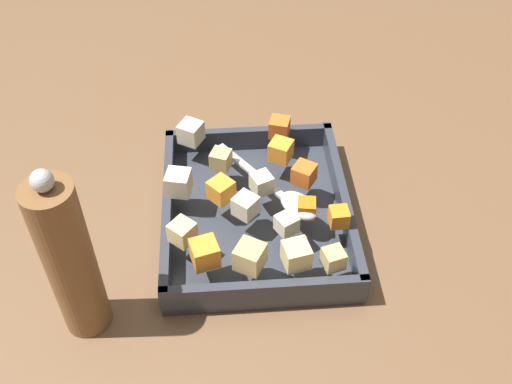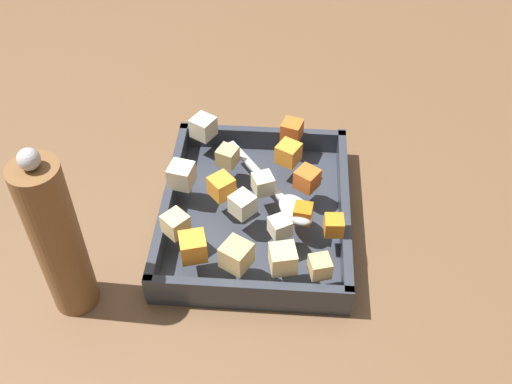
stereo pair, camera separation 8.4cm
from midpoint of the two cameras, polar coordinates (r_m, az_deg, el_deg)
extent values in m
plane|color=brown|center=(0.88, -3.77, -2.87)|extent=(4.00, 4.00, 0.00)
cube|color=#333842|center=(0.88, -2.73, -2.61)|extent=(0.31, 0.26, 0.01)
cube|color=#333842|center=(0.87, -11.01, -1.87)|extent=(0.31, 0.01, 0.04)
cube|color=#333842|center=(0.87, 5.42, -1.03)|extent=(0.31, 0.01, 0.04)
cube|color=#333842|center=(0.96, -3.13, 4.94)|extent=(0.01, 0.26, 0.04)
cube|color=#333842|center=(0.76, -2.36, -9.58)|extent=(0.01, 0.26, 0.04)
cube|color=orange|center=(0.76, -7.97, -5.85)|extent=(0.04, 0.04, 0.03)
cube|color=orange|center=(0.93, -0.36, 5.95)|extent=(0.04, 0.04, 0.03)
cube|color=orange|center=(0.86, 1.74, 1.57)|extent=(0.04, 0.04, 0.03)
cube|color=orange|center=(0.89, -0.35, 3.79)|extent=(0.04, 0.04, 0.03)
cube|color=orange|center=(0.81, 1.82, -1.68)|extent=(0.03, 0.03, 0.02)
cube|color=orange|center=(0.80, 4.83, -2.49)|extent=(0.03, 0.03, 0.02)
cube|color=orange|center=(0.83, -6.16, -0.14)|extent=(0.04, 0.04, 0.03)
cube|color=tan|center=(0.75, -3.76, -6.23)|extent=(0.05, 0.05, 0.03)
cube|color=tan|center=(0.76, 4.13, -6.41)|extent=(0.03, 0.03, 0.03)
cube|color=beige|center=(0.85, -10.07, 0.74)|extent=(0.04, 0.04, 0.03)
cube|color=beige|center=(0.79, -0.13, -3.15)|extent=(0.03, 0.03, 0.03)
cube|color=beige|center=(0.81, -3.63, -1.42)|extent=(0.04, 0.04, 0.03)
cube|color=tan|center=(0.88, -6.03, 2.93)|extent=(0.04, 0.04, 0.03)
cube|color=#E0CC89|center=(0.79, -9.93, -3.89)|extent=(0.04, 0.04, 0.03)
cube|color=#E0CC89|center=(0.75, 0.63, -6.08)|extent=(0.04, 0.04, 0.03)
cube|color=beige|center=(0.84, -2.30, 0.71)|extent=(0.04, 0.04, 0.03)
cube|color=beige|center=(0.93, -8.70, 5.42)|extent=(0.04, 0.04, 0.03)
ellipsoid|color=silver|center=(0.82, 1.12, -1.42)|extent=(0.07, 0.07, 0.02)
cube|color=silver|center=(0.88, -3.25, 1.91)|extent=(0.12, 0.09, 0.01)
cylinder|color=brown|center=(0.73, -20.21, -6.33)|extent=(0.06, 0.06, 0.23)
sphere|color=#B7B7BC|center=(0.64, -22.99, 0.81)|extent=(0.02, 0.02, 0.02)
camera|label=1|loc=(0.04, -92.87, -2.88)|focal=42.73mm
camera|label=2|loc=(0.04, 87.13, 2.88)|focal=42.73mm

